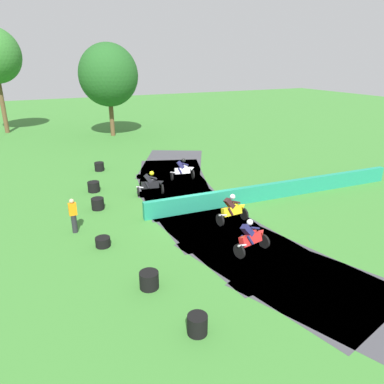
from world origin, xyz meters
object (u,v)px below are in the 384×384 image
at_px(tire_stack_far, 103,242).
at_px(motorcycle_lead_white, 183,170).
at_px(motorcycle_trailing_yellow, 233,209).
at_px(tire_stack_extra_b, 197,324).
at_px(tire_stack_extra_a, 149,280).
at_px(tire_stack_near, 99,167).
at_px(tire_stack_mid_b, 98,204).
at_px(tire_stack_mid_a, 94,187).
at_px(motorcycle_chase_black, 151,184).
at_px(motorcycle_fourth_red, 251,237).
at_px(track_marshal, 73,216).

bearing_deg(tire_stack_far, motorcycle_lead_white, 45.00).
distance_m(motorcycle_lead_white, motorcycle_trailing_yellow, 6.98).
bearing_deg(motorcycle_trailing_yellow, tire_stack_extra_b, -128.89).
relative_size(tire_stack_extra_a, tire_stack_extra_b, 1.12).
distance_m(tire_stack_near, tire_stack_mid_b, 7.01).
xyz_separation_m(motorcycle_lead_white, tire_stack_mid_a, (-5.74, 0.14, -0.34)).
xyz_separation_m(motorcycle_chase_black, tire_stack_extra_b, (-2.57, -11.23, -0.35)).
height_order(motorcycle_chase_black, tire_stack_far, motorcycle_chase_black).
xyz_separation_m(tire_stack_near, tire_stack_mid_a, (-1.19, -4.08, -0.00)).
relative_size(motorcycle_lead_white, tire_stack_far, 2.75).
bearing_deg(motorcycle_chase_black, tire_stack_mid_a, 147.01).
relative_size(tire_stack_mid_b, tire_stack_far, 1.04).
bearing_deg(motorcycle_lead_white, tire_stack_far, -135.00).
bearing_deg(tire_stack_mid_a, motorcycle_trailing_yellow, -53.67).
relative_size(motorcycle_lead_white, motorcycle_chase_black, 1.00).
distance_m(motorcycle_lead_white, tire_stack_extra_b, 14.06).
distance_m(motorcycle_trailing_yellow, tire_stack_far, 6.21).
relative_size(motorcycle_chase_black, tire_stack_far, 2.75).
xyz_separation_m(motorcycle_trailing_yellow, motorcycle_fourth_red, (-0.79, -2.73, -0.02)).
height_order(motorcycle_chase_black, tire_stack_extra_a, motorcycle_chase_black).
bearing_deg(motorcycle_fourth_red, motorcycle_lead_white, 82.34).
distance_m(tire_stack_far, track_marshal, 2.12).
distance_m(motorcycle_fourth_red, tire_stack_mid_a, 10.79).
xyz_separation_m(motorcycle_lead_white, tire_stack_extra_b, (-5.38, -12.99, -0.34)).
distance_m(tire_stack_mid_a, tire_stack_extra_b, 13.14).
relative_size(motorcycle_chase_black, tire_stack_extra_a, 2.56).
bearing_deg(motorcycle_fourth_red, tire_stack_far, 151.08).
bearing_deg(track_marshal, tire_stack_near, 71.63).
height_order(motorcycle_trailing_yellow, tire_stack_extra_b, motorcycle_trailing_yellow).
height_order(motorcycle_trailing_yellow, tire_stack_mid_a, motorcycle_trailing_yellow).
xyz_separation_m(motorcycle_trailing_yellow, tire_stack_near, (-4.04, 11.18, -0.35)).
xyz_separation_m(motorcycle_lead_white, motorcycle_fourth_red, (-1.30, -9.69, -0.01)).
height_order(motorcycle_trailing_yellow, motorcycle_fourth_red, motorcycle_trailing_yellow).
distance_m(motorcycle_lead_white, tire_stack_extra_a, 11.89).
distance_m(motorcycle_lead_white, motorcycle_chase_black, 3.31).
bearing_deg(track_marshal, tire_stack_far, -65.04).
bearing_deg(tire_stack_near, tire_stack_mid_a, -106.25).
bearing_deg(motorcycle_chase_black, track_marshal, -146.90).
distance_m(motorcycle_chase_black, tire_stack_extra_b, 11.52).
distance_m(motorcycle_fourth_red, track_marshal, 7.91).
bearing_deg(track_marshal, tire_stack_mid_a, 69.95).
bearing_deg(tire_stack_near, motorcycle_fourth_red, -76.86).
xyz_separation_m(tire_stack_mid_b, tire_stack_far, (-0.64, -4.09, -0.10)).
distance_m(motorcycle_fourth_red, tire_stack_extra_b, 5.25).
distance_m(motorcycle_fourth_red, tire_stack_near, 14.29).
distance_m(tire_stack_mid_b, tire_stack_extra_a, 7.69).
xyz_separation_m(tire_stack_extra_a, tire_stack_extra_b, (0.53, -2.68, 0.00)).
bearing_deg(motorcycle_lead_white, motorcycle_chase_black, -147.89).
bearing_deg(tire_stack_extra_a, tire_stack_mid_b, 91.22).
bearing_deg(motorcycle_lead_white, motorcycle_trailing_yellow, -94.23).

